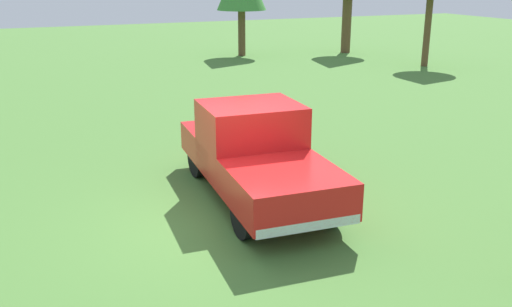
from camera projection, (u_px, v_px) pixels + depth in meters
name	position (u px, v px, depth m)	size (l,w,h in m)	color
ground_plane	(225.00, 218.00, 10.00)	(80.00, 80.00, 0.00)	#477533
pickup_truck	(254.00, 150.00, 10.72)	(4.97, 2.13, 1.80)	black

